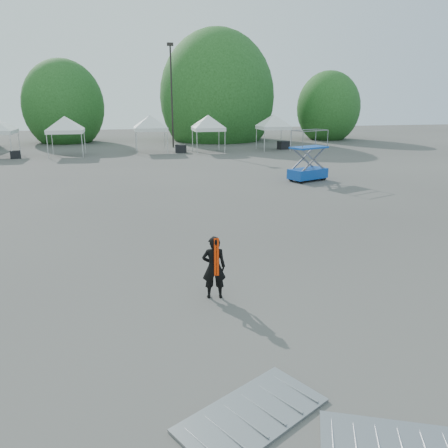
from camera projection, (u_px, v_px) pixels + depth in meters
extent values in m
plane|color=#474442|center=(195.00, 264.00, 13.18)|extent=(120.00, 120.00, 0.00)
cylinder|color=black|center=(172.00, 98.00, 42.45)|extent=(0.16, 0.16, 9.50)
cube|color=black|center=(170.00, 44.00, 41.08)|extent=(0.60, 0.25, 0.30)
cylinder|color=#382314|center=(66.00, 132.00, 48.59)|extent=(0.36, 0.36, 2.27)
ellipsoid|color=#1C4416|center=(64.00, 106.00, 47.81)|extent=(4.16, 4.16, 4.78)
cylinder|color=#382314|center=(217.00, 128.00, 51.22)|extent=(0.36, 0.36, 2.80)
ellipsoid|color=#1C4416|center=(217.00, 97.00, 50.26)|extent=(5.12, 5.12, 5.89)
cylinder|color=#382314|center=(327.00, 130.00, 52.23)|extent=(0.36, 0.36, 2.10)
ellipsoid|color=#1C4416|center=(328.00, 108.00, 51.51)|extent=(3.84, 3.84, 4.42)
cylinder|color=silver|center=(11.00, 147.00, 35.32)|extent=(0.06, 0.06, 2.00)
cylinder|color=silver|center=(19.00, 143.00, 38.20)|extent=(0.06, 0.06, 2.00)
cylinder|color=silver|center=(47.00, 146.00, 35.65)|extent=(0.06, 0.06, 2.00)
cylinder|color=silver|center=(82.00, 145.00, 36.24)|extent=(0.06, 0.06, 2.00)
cylinder|color=silver|center=(52.00, 143.00, 38.21)|extent=(0.06, 0.06, 2.00)
cylinder|color=silver|center=(85.00, 142.00, 38.79)|extent=(0.06, 0.06, 2.00)
cube|color=white|center=(66.00, 131.00, 36.92)|extent=(2.93, 2.93, 0.30)
pyramid|color=white|center=(64.00, 116.00, 36.57)|extent=(4.14, 4.14, 1.10)
cylinder|color=silver|center=(137.00, 143.00, 38.09)|extent=(0.06, 0.06, 2.00)
cylinder|color=silver|center=(168.00, 142.00, 38.67)|extent=(0.06, 0.06, 2.00)
cylinder|color=silver|center=(136.00, 140.00, 40.61)|extent=(0.06, 0.06, 2.00)
cylinder|color=silver|center=(165.00, 140.00, 41.19)|extent=(0.06, 0.06, 2.00)
cube|color=white|center=(151.00, 129.00, 39.34)|extent=(2.89, 2.89, 0.30)
pyramid|color=white|center=(150.00, 115.00, 38.99)|extent=(4.09, 4.09, 1.10)
cylinder|color=silver|center=(197.00, 143.00, 38.28)|extent=(0.06, 0.06, 2.00)
cylinder|color=silver|center=(225.00, 142.00, 38.82)|extent=(0.06, 0.06, 2.00)
cylinder|color=silver|center=(192.00, 140.00, 40.64)|extent=(0.06, 0.06, 2.00)
cylinder|color=silver|center=(219.00, 140.00, 41.18)|extent=(0.06, 0.06, 2.00)
cube|color=white|center=(208.00, 129.00, 39.43)|extent=(2.73, 2.73, 0.30)
pyramid|color=white|center=(208.00, 115.00, 39.08)|extent=(3.85, 3.85, 1.10)
cylinder|color=silver|center=(264.00, 141.00, 40.04)|extent=(0.06, 0.06, 2.00)
cylinder|color=silver|center=(290.00, 140.00, 40.58)|extent=(0.06, 0.06, 2.00)
cylinder|color=silver|center=(256.00, 138.00, 42.41)|extent=(0.06, 0.06, 2.00)
cylinder|color=silver|center=(281.00, 138.00, 42.96)|extent=(0.06, 0.06, 2.00)
cube|color=white|center=(273.00, 128.00, 41.19)|extent=(2.74, 2.74, 0.30)
pyramid|color=white|center=(274.00, 114.00, 40.85)|extent=(3.87, 3.87, 1.10)
imported|color=black|center=(214.00, 267.00, 10.74)|extent=(0.63, 0.46, 1.61)
cube|color=#FF3405|center=(215.00, 257.00, 10.50)|extent=(0.13, 0.02, 0.96)
cube|color=#0B3C92|center=(308.00, 173.00, 26.21)|extent=(2.59, 1.94, 0.58)
cube|color=#0B3C92|center=(309.00, 147.00, 25.78)|extent=(2.48, 1.86, 0.10)
cylinder|color=black|center=(303.00, 180.00, 25.43)|extent=(0.38, 0.26, 0.35)
cylinder|color=black|center=(323.00, 177.00, 26.38)|extent=(0.38, 0.26, 0.35)
cylinder|color=black|center=(291.00, 178.00, 26.19)|extent=(0.38, 0.26, 0.35)
cylinder|color=black|center=(312.00, 175.00, 27.15)|extent=(0.38, 0.26, 0.35)
cube|color=#919498|center=(252.00, 415.00, 6.86)|extent=(2.67, 2.19, 0.05)
cube|color=#919498|center=(390.00, 443.00, 6.30)|extent=(2.19, 1.69, 0.04)
cube|color=black|center=(15.00, 155.00, 35.82)|extent=(0.92, 0.78, 0.62)
cube|color=black|center=(181.00, 149.00, 39.53)|extent=(1.08, 0.93, 0.72)
cube|color=black|center=(283.00, 145.00, 42.26)|extent=(1.14, 0.97, 0.77)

